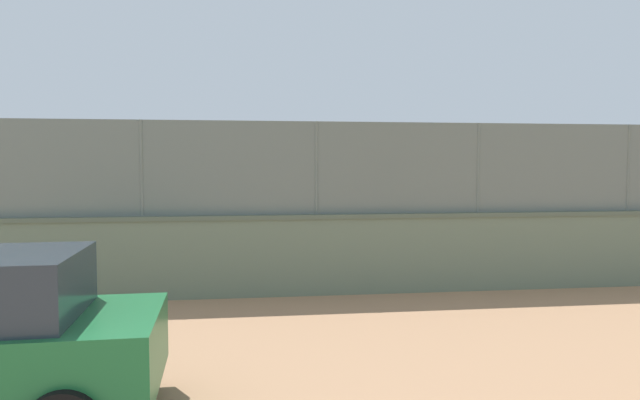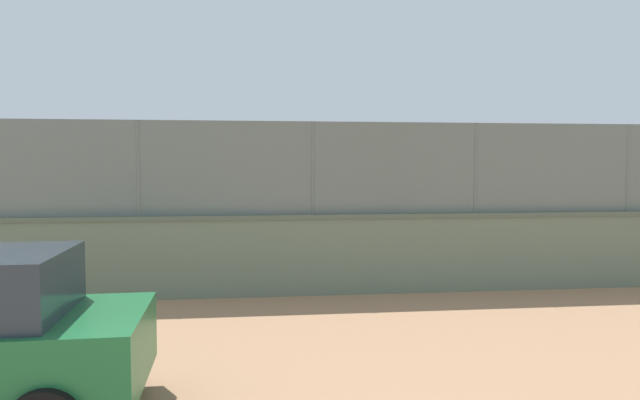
{
  "view_description": "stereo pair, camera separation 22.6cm",
  "coord_description": "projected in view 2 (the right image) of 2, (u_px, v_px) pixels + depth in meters",
  "views": [
    {
      "loc": [
        3.65,
        20.34,
        2.4
      ],
      "look_at": [
        0.97,
        5.15,
        1.48
      ],
      "focal_mm": 32.91,
      "sensor_mm": 36.0,
      "label": 1
    },
    {
      "loc": [
        3.42,
        20.38,
        2.4
      ],
      "look_at": [
        0.97,
        5.15,
        1.48
      ],
      "focal_mm": 32.91,
      "sensor_mm": 36.0,
      "label": 2
    }
  ],
  "objects": [
    {
      "name": "perimeter_wall",
      "position": [
        313.0,
        254.0,
        10.89
      ],
      "size": [
        31.87,
        1.67,
        1.49
      ],
      "color": "slate",
      "rests_on": "ground_plane"
    },
    {
      "name": "fence_panel_on_wall",
      "position": [
        313.0,
        168.0,
        10.79
      ],
      "size": [
        31.29,
        1.28,
        1.71
      ],
      "color": "slate",
      "rests_on": "perimeter_wall"
    },
    {
      "name": "player_at_service_line",
      "position": [
        523.0,
        211.0,
        17.9
      ],
      "size": [
        1.27,
        0.79,
        1.7
      ],
      "color": "black",
      "rests_on": "ground_plane"
    },
    {
      "name": "player_near_wall_returning",
      "position": [
        186.0,
        215.0,
        17.38
      ],
      "size": [
        1.01,
        0.69,
        1.54
      ],
      "color": "#591919",
      "rests_on": "ground_plane"
    },
    {
      "name": "player_crossing_court",
      "position": [
        245.0,
        203.0,
        21.38
      ],
      "size": [
        0.9,
        0.72,
        1.7
      ],
      "color": "black",
      "rests_on": "ground_plane"
    },
    {
      "name": "sports_ball",
      "position": [
        542.0,
        251.0,
        15.96
      ],
      "size": [
        0.12,
        0.12,
        0.12
      ],
      "primitive_type": "sphere",
      "color": "white",
      "rests_on": "ground_plane"
    },
    {
      "name": "ground_plane",
      "position": [
        324.0,
        233.0,
        20.77
      ],
      "size": [
        260.0,
        260.0,
        0.0
      ],
      "primitive_type": "plane",
      "color": "tan"
    }
  ]
}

